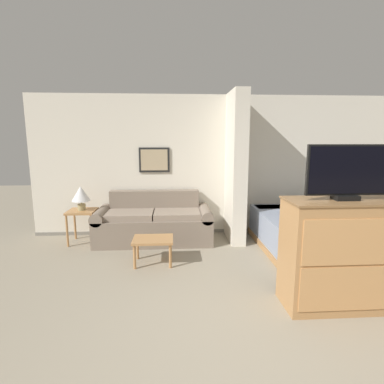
# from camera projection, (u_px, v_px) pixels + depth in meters

# --- Properties ---
(ground_plane) EXTENTS (20.00, 20.00, 0.00)m
(ground_plane) POSITION_uv_depth(u_px,v_px,m) (266.00, 364.00, 2.42)
(ground_plane) COLOR gray
(wall_back) EXTENTS (6.70, 0.16, 2.60)m
(wall_back) POSITION_uv_depth(u_px,v_px,m) (212.00, 166.00, 5.70)
(wall_back) COLOR silver
(wall_back) RESTS_ON ground_plane
(wall_partition_pillar) EXTENTS (0.24, 0.84, 2.60)m
(wall_partition_pillar) POSITION_uv_depth(u_px,v_px,m) (236.00, 168.00, 5.25)
(wall_partition_pillar) COLOR silver
(wall_partition_pillar) RESTS_ON ground_plane
(couch) EXTENTS (2.04, 0.84, 0.86)m
(couch) POSITION_uv_depth(u_px,v_px,m) (154.00, 223.00, 5.32)
(couch) COLOR gray
(couch) RESTS_ON ground_plane
(coffee_table) EXTENTS (0.58, 0.43, 0.38)m
(coffee_table) POSITION_uv_depth(u_px,v_px,m) (153.00, 242.00, 4.33)
(coffee_table) COLOR #B27F4C
(coffee_table) RESTS_ON ground_plane
(side_table) EXTENTS (0.47, 0.47, 0.58)m
(side_table) POSITION_uv_depth(u_px,v_px,m) (82.00, 215.00, 5.20)
(side_table) COLOR #B27F4C
(side_table) RESTS_ON ground_plane
(table_lamp) EXTENTS (0.31, 0.31, 0.42)m
(table_lamp) POSITION_uv_depth(u_px,v_px,m) (81.00, 195.00, 5.14)
(table_lamp) COLOR tan
(table_lamp) RESTS_ON side_table
(tv_dresser) EXTENTS (1.20, 0.53, 1.18)m
(tv_dresser) POSITION_uv_depth(u_px,v_px,m) (340.00, 254.00, 3.18)
(tv_dresser) COLOR #B27F4C
(tv_dresser) RESTS_ON ground_plane
(tv) EXTENTS (0.85, 0.16, 0.57)m
(tv) POSITION_uv_depth(u_px,v_px,m) (347.00, 172.00, 3.03)
(tv) COLOR black
(tv) RESTS_ON tv_dresser
(bed) EXTENTS (1.74, 2.12, 0.57)m
(bed) POSITION_uv_depth(u_px,v_px,m) (317.00, 234.00, 4.83)
(bed) COLOR #B27F4C
(bed) RESTS_ON ground_plane
(backpack) EXTENTS (0.31, 0.21, 0.39)m
(backpack) POSITION_uv_depth(u_px,v_px,m) (344.00, 209.00, 4.49)
(backpack) COLOR #232D4C
(backpack) RESTS_ON bed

